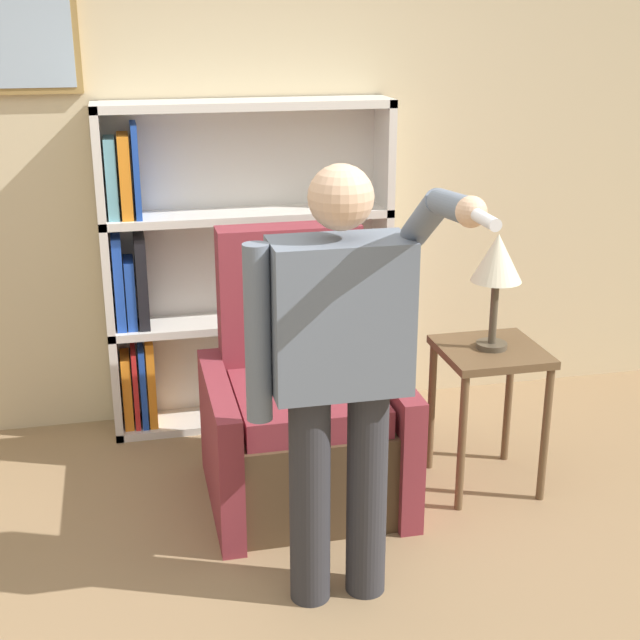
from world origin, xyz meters
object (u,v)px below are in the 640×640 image
object	(u,v)px
armchair	(301,417)
person_standing	(340,363)
table_lamp	(497,263)
bookcase	(223,271)
side_table	(490,374)

from	to	relation	value
armchair	person_standing	bearing A→B (deg)	-91.69
person_standing	table_lamp	world-z (taller)	person_standing
armchair	table_lamp	bearing A→B (deg)	-7.99
person_standing	bookcase	bearing A→B (deg)	97.50
armchair	person_standing	distance (m)	0.97
person_standing	table_lamp	distance (m)	1.10
side_table	person_standing	bearing A→B (deg)	-142.11
table_lamp	bookcase	bearing A→B (deg)	138.67
bookcase	person_standing	bearing A→B (deg)	-82.50
bookcase	person_standing	distance (m)	1.63
armchair	table_lamp	xyz separation A→B (m)	(0.84, -0.12, 0.69)
bookcase	side_table	xyz separation A→B (m)	(1.07, -0.94, -0.28)
side_table	table_lamp	world-z (taller)	table_lamp
bookcase	person_standing	world-z (taller)	bookcase
bookcase	person_standing	size ratio (longest dim) A/B	1.03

